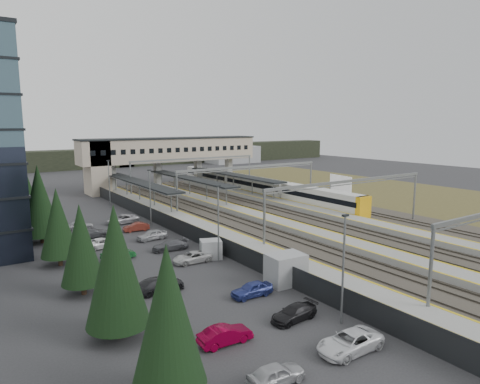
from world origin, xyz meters
TOP-DOWN VIEW (x-y plane):
  - ground at (0.00, 0.00)m, footprint 220.00×220.00m
  - conifer_row at (-22.00, -3.86)m, footprint 4.42×49.82m
  - car_park at (-13.11, -5.44)m, footprint 10.64×44.70m
  - lampposts at (-8.00, 1.25)m, footprint 0.50×53.25m
  - fence at (-6.50, 5.00)m, footprint 0.08×90.00m
  - relay_cabin_near at (-6.29, -16.78)m, footprint 3.47×2.66m
  - relay_cabin_far at (-8.15, -6.66)m, footprint 2.70×2.50m
  - rail_corridor at (9.34, 5.00)m, footprint 34.00×90.00m
  - canopies at (7.00, 27.00)m, footprint 23.10×30.00m
  - footbridge at (7.70, 42.00)m, footprint 40.40×6.40m
  - gantries at (12.00, 3.00)m, footprint 28.40×62.28m
  - train at (20.00, 23.10)m, footprint 2.62×54.65m
  - billboard at (27.51, 7.88)m, footprint 1.03×5.89m
  - scrub_east at (45.00, 5.00)m, footprint 34.00×120.00m
  - treeline_far at (23.81, 92.28)m, footprint 170.00×19.00m

SIDE VIEW (x-z plane):
  - ground at x=0.00m, z-range 0.00..0.00m
  - scrub_east at x=45.00m, z-range 0.00..0.06m
  - rail_corridor at x=9.34m, z-range -0.17..0.75m
  - car_park at x=-13.11m, z-range -0.03..1.26m
  - fence at x=-6.50m, z-range 0.00..2.00m
  - relay_cabin_far at x=-8.15m, z-range 0.00..2.01m
  - relay_cabin_near at x=-6.29m, z-range 0.00..2.74m
  - train at x=20.00m, z-range 0.23..3.52m
  - treeline_far at x=23.81m, z-range -0.55..6.45m
  - billboard at x=27.51m, z-range 0.86..5.89m
  - canopies at x=7.00m, z-range 2.28..5.56m
  - lampposts at x=-8.00m, z-range 0.30..8.37m
  - conifer_row at x=-22.00m, z-range 0.09..9.59m
  - gantries at x=12.00m, z-range 2.41..9.58m
  - footbridge at x=7.70m, z-range 2.33..13.53m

